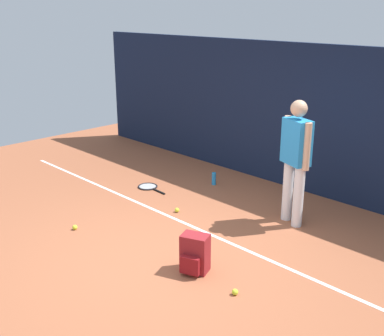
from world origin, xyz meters
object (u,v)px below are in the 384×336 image
object	(u,v)px
tennis_ball_by_fence	(75,227)
tennis_ball_mid_court	(235,292)
backpack	(195,254)
tennis_ball_near_player	(177,210)
water_bottle	(214,179)
tennis_player	(296,155)
tennis_racket	(149,187)

from	to	relation	value
tennis_ball_by_fence	tennis_ball_mid_court	size ratio (longest dim) A/B	1.00
backpack	tennis_ball_near_player	distance (m)	1.66
backpack	tennis_ball_mid_court	world-z (taller)	backpack
tennis_ball_near_player	water_bottle	world-z (taller)	water_bottle
tennis_player	water_bottle	xyz separation A→B (m)	(-1.75, 0.33, -0.86)
backpack	tennis_ball_by_fence	size ratio (longest dim) A/B	6.67
tennis_player	tennis_racket	xyz separation A→B (m)	(-2.41, -0.54, -0.95)
tennis_ball_mid_court	water_bottle	xyz separation A→B (m)	(-2.36, 2.23, 0.07)
backpack	tennis_ball_near_player	xyz separation A→B (m)	(-1.33, 0.98, -0.18)
tennis_ball_near_player	water_bottle	size ratio (longest dim) A/B	0.32
tennis_ball_by_fence	tennis_ball_mid_court	distance (m)	2.52
tennis_player	backpack	bearing A→B (deg)	-70.56
tennis_player	backpack	world-z (taller)	tennis_player
tennis_ball_mid_court	backpack	bearing A→B (deg)	176.74
tennis_ball_by_fence	water_bottle	xyz separation A→B (m)	(0.14, 2.58, 0.07)
tennis_ball_by_fence	tennis_player	bearing A→B (deg)	49.83
tennis_player	backpack	distance (m)	2.01
backpack	tennis_ball_mid_court	xyz separation A→B (m)	(0.63, -0.04, -0.18)
tennis_ball_near_player	tennis_ball_by_fence	distance (m)	1.46
tennis_ball_near_player	water_bottle	xyz separation A→B (m)	(-0.40, 1.22, 0.07)
backpack	water_bottle	size ratio (longest dim) A/B	2.10
tennis_racket	tennis_ball_near_player	bearing A→B (deg)	164.93
backpack	tennis_ball_by_fence	xyz separation A→B (m)	(-1.87, -0.38, -0.18)
tennis_racket	tennis_ball_mid_court	xyz separation A→B (m)	(3.01, -1.36, 0.02)
tennis_player	water_bottle	bearing A→B (deg)	-170.46
tennis_racket	backpack	xyz separation A→B (m)	(2.39, -1.32, 0.20)
tennis_ball_near_player	tennis_racket	bearing A→B (deg)	161.68
tennis_ball_near_player	tennis_ball_by_fence	bearing A→B (deg)	-111.62
backpack	water_bottle	world-z (taller)	backpack
tennis_racket	backpack	bearing A→B (deg)	154.23
tennis_ball_by_fence	water_bottle	distance (m)	2.58
tennis_racket	backpack	size ratio (longest dim) A/B	1.41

